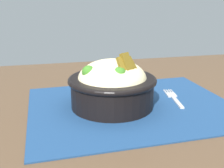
# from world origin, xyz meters

# --- Properties ---
(table) EXTENTS (1.17, 0.92, 0.72)m
(table) POSITION_xyz_m (0.00, 0.00, 0.65)
(table) COLOR #4C3826
(table) RESTS_ON ground_plane
(placemat) EXTENTS (0.46, 0.36, 0.00)m
(placemat) POSITION_xyz_m (0.01, -0.01, 0.72)
(placemat) COLOR navy
(placemat) RESTS_ON table
(bowl) EXTENTS (0.19, 0.19, 0.13)m
(bowl) POSITION_xyz_m (-0.03, 0.00, 0.77)
(bowl) COLOR black
(bowl) RESTS_ON placemat
(fork) EXTENTS (0.03, 0.12, 0.00)m
(fork) POSITION_xyz_m (0.12, 0.01, 0.72)
(fork) COLOR #B3B3B3
(fork) RESTS_ON placemat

